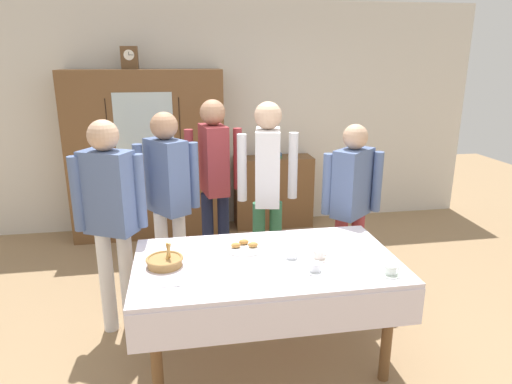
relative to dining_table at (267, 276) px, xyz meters
name	(u,v)px	position (x,y,z in m)	size (l,w,h in m)	color
ground_plane	(261,340)	(0.00, 0.23, -0.66)	(12.00, 12.00, 0.00)	#997A56
back_wall	(222,117)	(0.00, 2.88, 0.69)	(6.40, 0.10, 2.70)	silver
dining_table	(267,276)	(0.00, 0.00, 0.00)	(1.73, 0.99, 0.76)	brown
wall_cabinet	(148,155)	(-0.90, 2.59, 0.31)	(1.74, 0.46, 1.93)	brown
mantel_clock	(130,58)	(-1.02, 2.59, 1.39)	(0.18, 0.11, 0.24)	brown
bookshelf_low	(273,192)	(0.60, 2.64, -0.22)	(0.96, 0.35, 0.88)	brown
book_stack	(274,155)	(0.60, 2.64, 0.25)	(0.17, 0.21, 0.07)	#3D754C
tea_cup_mid_left	(315,268)	(0.26, -0.19, 0.13)	(0.13, 0.13, 0.06)	white
tea_cup_far_right	(390,271)	(0.71, -0.31, 0.13)	(0.13, 0.13, 0.06)	silver
tea_cup_near_left	(319,255)	(0.35, -0.02, 0.13)	(0.13, 0.13, 0.06)	white
tea_cup_front_edge	(291,255)	(0.17, 0.01, 0.13)	(0.13, 0.13, 0.06)	white
bread_basket	(165,261)	(-0.66, 0.05, 0.14)	(0.24, 0.24, 0.16)	#9E7542
pastry_plate	(244,247)	(-0.12, 0.23, 0.11)	(0.28, 0.28, 0.05)	white
spoon_far_left	(357,250)	(0.65, 0.07, 0.11)	(0.12, 0.02, 0.01)	silver
spoon_back_edge	(303,238)	(0.33, 0.34, 0.11)	(0.12, 0.02, 0.01)	silver
spoon_near_left	(175,286)	(-0.60, -0.24, 0.11)	(0.12, 0.02, 0.01)	silver
person_near_right_end	(352,196)	(0.88, 0.78, 0.27)	(0.52, 0.39, 1.54)	#933338
person_beside_shelf	(110,208)	(-1.05, 0.59, 0.34)	(0.52, 0.34, 1.64)	silver
person_behind_table_right	(268,180)	(0.20, 0.99, 0.39)	(0.52, 0.39, 1.71)	#33704C
person_behind_table_left	(168,190)	(-0.64, 0.98, 0.34)	(0.52, 0.41, 1.64)	silver
person_by_cabinet	(214,172)	(-0.23, 1.37, 0.38)	(0.52, 0.39, 1.70)	#191E38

